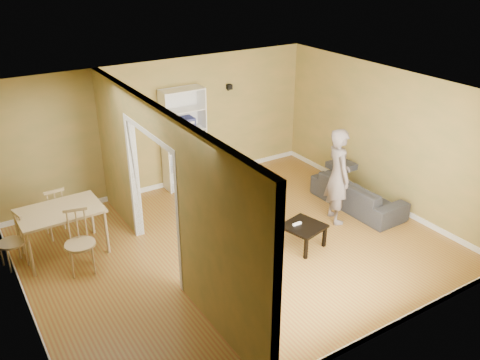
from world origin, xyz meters
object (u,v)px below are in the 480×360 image
coffee_table (303,229)px  chair_far (55,211)px  bookshelf (183,138)px  chair_left (11,241)px  sofa (358,190)px  person (339,168)px  dining_table (60,214)px  chair_near (80,243)px

coffee_table → chair_far: (-3.34, 2.52, 0.13)m
bookshelf → chair_left: size_ratio=2.34×
bookshelf → coffee_table: size_ratio=3.41×
chair_left → sofa: bearing=63.1°
chair_far → bookshelf: bearing=-168.3°
person → coffee_table: 1.32m
sofa → chair_far: bearing=68.1°
person → chair_far: size_ratio=2.19×
bookshelf → person: bearing=-59.2°
dining_table → sofa: bearing=-14.4°
sofa → coffee_table: 1.84m
person → dining_table: size_ratio=1.61×
chair_far → coffee_table: bearing=141.2°
sofa → chair_far: (-5.09, 1.96, 0.11)m
bookshelf → dining_table: 3.08m
dining_table → coffee_table: bearing=-29.1°
coffee_table → chair_near: size_ratio=0.60×
person → dining_table: 4.68m
chair_left → chair_far: chair_far is taller
person → chair_far: 4.91m
coffee_table → chair_left: (-4.14, 1.94, 0.10)m
coffee_table → chair_near: bearing=159.2°
chair_left → chair_far: (0.80, 0.57, 0.03)m
dining_table → chair_left: chair_left is taller
chair_near → dining_table: bearing=111.1°
person → coffee_table: bearing=129.5°
person → chair_near: bearing=97.5°
person → bookshelf: (-1.65, 2.77, 0.00)m
sofa → bookshelf: size_ratio=0.93×
dining_table → chair_near: size_ratio=1.27×
chair_near → coffee_table: bearing=-8.4°
chair_far → person: bearing=152.6°
person → bookshelf: bearing=49.4°
bookshelf → chair_near: bearing=-144.4°
coffee_table → sofa: bearing=17.7°
dining_table → chair_near: chair_near is taller
person → chair_left: 5.45m
coffee_table → chair_left: size_ratio=0.69×
person → chair_left: bearing=92.0°
dining_table → chair_near: 0.68m
sofa → bookshelf: 3.57m
sofa → chair_left: size_ratio=2.17×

